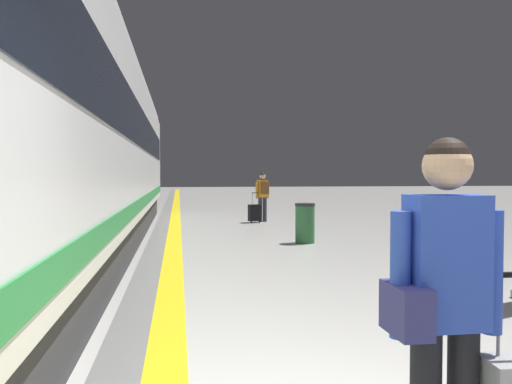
{
  "coord_description": "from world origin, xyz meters",
  "views": [
    {
      "loc": [
        -0.93,
        -2.23,
        1.59
      ],
      "look_at": [
        0.08,
        4.54,
        1.35
      ],
      "focal_mm": 36.68,
      "sensor_mm": 36.0,
      "label": 1
    }
  ],
  "objects_px": {
    "traveller_foreground": "(443,297)",
    "waste_bin": "(305,223)",
    "passenger_near": "(263,193)",
    "suitcase_near": "(254,213)",
    "high_speed_train": "(24,110)"
  },
  "relations": [
    {
      "from": "high_speed_train",
      "to": "passenger_near",
      "type": "xyz_separation_m",
      "value": [
        4.94,
        9.03,
        -1.54
      ]
    },
    {
      "from": "traveller_foreground",
      "to": "waste_bin",
      "type": "bearing_deg",
      "value": 80.0
    },
    {
      "from": "traveller_foreground",
      "to": "suitcase_near",
      "type": "height_order",
      "value": "traveller_foreground"
    },
    {
      "from": "traveller_foreground",
      "to": "passenger_near",
      "type": "xyz_separation_m",
      "value": [
        1.54,
        14.71,
        -0.05
      ]
    },
    {
      "from": "high_speed_train",
      "to": "suitcase_near",
      "type": "xyz_separation_m",
      "value": [
        4.61,
        8.7,
        -2.17
      ]
    },
    {
      "from": "high_speed_train",
      "to": "waste_bin",
      "type": "height_order",
      "value": "high_speed_train"
    },
    {
      "from": "passenger_near",
      "to": "waste_bin",
      "type": "relative_size",
      "value": 1.78
    },
    {
      "from": "high_speed_train",
      "to": "traveller_foreground",
      "type": "relative_size",
      "value": 16.48
    },
    {
      "from": "traveller_foreground",
      "to": "waste_bin",
      "type": "xyz_separation_m",
      "value": [
        1.65,
        9.37,
        -0.56
      ]
    },
    {
      "from": "passenger_near",
      "to": "waste_bin",
      "type": "height_order",
      "value": "passenger_near"
    },
    {
      "from": "high_speed_train",
      "to": "waste_bin",
      "type": "bearing_deg",
      "value": 36.16
    },
    {
      "from": "traveller_foreground",
      "to": "suitcase_near",
      "type": "relative_size",
      "value": 1.79
    },
    {
      "from": "high_speed_train",
      "to": "waste_bin",
      "type": "xyz_separation_m",
      "value": [
        5.04,
        3.69,
        -2.04
      ]
    },
    {
      "from": "traveller_foreground",
      "to": "waste_bin",
      "type": "distance_m",
      "value": 9.53
    },
    {
      "from": "high_speed_train",
      "to": "waste_bin",
      "type": "relative_size",
      "value": 31.79
    }
  ]
}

